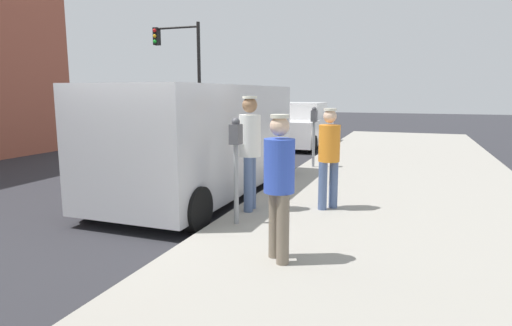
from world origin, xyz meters
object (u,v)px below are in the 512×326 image
at_px(parking_meter_near, 236,153).
at_px(pedestrian_in_blue, 279,179).
at_px(traffic_light_corner, 183,60).
at_px(pedestrian_in_orange, 329,152).
at_px(parking_meter_far, 314,126).
at_px(pedestrian_in_white, 250,145).
at_px(parked_sedan_ahead, 300,127).
at_px(parked_van, 202,138).

xyz_separation_m(parking_meter_near, pedestrian_in_blue, (0.97, -1.11, -0.10)).
bearing_deg(traffic_light_corner, pedestrian_in_orange, -51.58).
distance_m(parking_meter_far, pedestrian_in_white, 4.36).
height_order(parked_sedan_ahead, traffic_light_corner, traffic_light_corner).
distance_m(parking_meter_near, pedestrian_in_orange, 1.66).
bearing_deg(traffic_light_corner, parking_meter_far, -43.47).
height_order(pedestrian_in_orange, traffic_light_corner, traffic_light_corner).
bearing_deg(parked_sedan_ahead, pedestrian_in_blue, -77.00).
distance_m(pedestrian_in_orange, parked_sedan_ahead, 9.50).
relative_size(pedestrian_in_blue, parked_van, 0.31).
relative_size(pedestrian_in_orange, traffic_light_corner, 0.31).
height_order(pedestrian_in_blue, parked_sedan_ahead, pedestrian_in_blue).
xyz_separation_m(parking_meter_far, parked_sedan_ahead, (-1.67, 5.24, -0.43)).
xyz_separation_m(pedestrian_in_blue, pedestrian_in_white, (-1.05, 1.86, 0.12)).
xyz_separation_m(pedestrian_in_orange, parked_sedan_ahead, (-2.76, 9.09, -0.33)).
height_order(parking_meter_near, traffic_light_corner, traffic_light_corner).
bearing_deg(traffic_light_corner, pedestrian_in_blue, -57.06).
distance_m(parking_meter_near, pedestrian_in_white, 0.75).
height_order(pedestrian_in_orange, parked_sedan_ahead, pedestrian_in_orange).
height_order(parking_meter_near, parked_sedan_ahead, parking_meter_near).
bearing_deg(parked_sedan_ahead, parking_meter_far, -72.31).
relative_size(parking_meter_near, parked_van, 0.29).
relative_size(pedestrian_in_white, traffic_light_corner, 0.35).
height_order(parking_meter_near, pedestrian_in_blue, pedestrian_in_blue).
xyz_separation_m(parked_van, traffic_light_corner, (-6.42, 10.71, 2.36)).
distance_m(parked_van, traffic_light_corner, 12.70).
xyz_separation_m(pedestrian_in_white, parked_van, (-1.43, 1.16, -0.05)).
bearing_deg(pedestrian_in_blue, pedestrian_in_white, 119.36).
xyz_separation_m(parking_meter_near, pedestrian_in_orange, (1.09, 1.25, -0.11)).
height_order(pedestrian_in_white, parked_sedan_ahead, pedestrian_in_white).
relative_size(parked_sedan_ahead, traffic_light_corner, 0.85).
bearing_deg(pedestrian_in_orange, parking_meter_far, 105.78).
height_order(parking_meter_near, parked_van, parked_van).
bearing_deg(parking_meter_far, parked_van, -115.11).
relative_size(pedestrian_in_orange, parked_van, 0.31).
xyz_separation_m(pedestrian_in_orange, traffic_light_corner, (-9.00, 11.35, 2.44)).
distance_m(parking_meter_far, parked_sedan_ahead, 5.52).
relative_size(parking_meter_near, parking_meter_far, 1.00).
bearing_deg(parking_meter_far, pedestrian_in_blue, -81.10).
relative_size(parking_meter_near, pedestrian_in_orange, 0.94).
relative_size(parking_meter_far, pedestrian_in_white, 0.84).
bearing_deg(parked_van, traffic_light_corner, 120.94).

